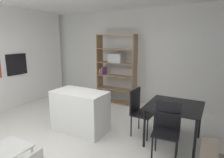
{
  "coord_description": "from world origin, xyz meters",
  "views": [
    {
      "loc": [
        2.38,
        -2.6,
        1.97
      ],
      "look_at": [
        0.36,
        0.99,
        1.09
      ],
      "focal_mm": 30.34,
      "sensor_mm": 36.0,
      "label": 1
    }
  ],
  "objects_px": {
    "kitchen_island": "(80,111)",
    "dining_chair_near": "(167,125)",
    "child_table": "(9,153)",
    "open_bookshelf": "(115,68)",
    "built_in_oven": "(17,64)",
    "dining_chair_island_side": "(139,108)",
    "dining_table": "(174,109)"
  },
  "relations": [
    {
      "from": "kitchen_island",
      "to": "dining_chair_near",
      "type": "relative_size",
      "value": 1.24
    },
    {
      "from": "dining_table",
      "to": "dining_chair_island_side",
      "type": "distance_m",
      "value": 0.72
    },
    {
      "from": "open_bookshelf",
      "to": "dining_chair_near",
      "type": "xyz_separation_m",
      "value": [
        2.11,
        -2.09,
        -0.55
      ]
    },
    {
      "from": "open_bookshelf",
      "to": "dining_chair_island_side",
      "type": "distance_m",
      "value": 2.19
    },
    {
      "from": "open_bookshelf",
      "to": "child_table",
      "type": "bearing_deg",
      "value": -85.41
    },
    {
      "from": "open_bookshelf",
      "to": "dining_table",
      "type": "relative_size",
      "value": 2.16
    },
    {
      "from": "child_table",
      "to": "dining_chair_near",
      "type": "bearing_deg",
      "value": 41.86
    },
    {
      "from": "kitchen_island",
      "to": "open_bookshelf",
      "type": "xyz_separation_m",
      "value": [
        -0.25,
        2.06,
        0.67
      ]
    },
    {
      "from": "kitchen_island",
      "to": "dining_chair_near",
      "type": "bearing_deg",
      "value": -1.12
    },
    {
      "from": "open_bookshelf",
      "to": "dining_chair_near",
      "type": "relative_size",
      "value": 2.24
    },
    {
      "from": "built_in_oven",
      "to": "dining_chair_island_side",
      "type": "relative_size",
      "value": 0.64
    },
    {
      "from": "built_in_oven",
      "to": "child_table",
      "type": "distance_m",
      "value": 3.43
    },
    {
      "from": "dining_table",
      "to": "dining_chair_island_side",
      "type": "height_order",
      "value": "dining_chair_island_side"
    },
    {
      "from": "built_in_oven",
      "to": "dining_table",
      "type": "bearing_deg",
      "value": 1.43
    },
    {
      "from": "built_in_oven",
      "to": "dining_chair_near",
      "type": "xyz_separation_m",
      "value": [
        4.44,
        -0.4,
        -0.7
      ]
    },
    {
      "from": "built_in_oven",
      "to": "kitchen_island",
      "type": "xyz_separation_m",
      "value": [
        2.58,
        -0.36,
        -0.81
      ]
    },
    {
      "from": "dining_table",
      "to": "dining_chair_island_side",
      "type": "relative_size",
      "value": 1.01
    },
    {
      "from": "dining_chair_near",
      "to": "dining_chair_island_side",
      "type": "bearing_deg",
      "value": 136.93
    },
    {
      "from": "built_in_oven",
      "to": "dining_table",
      "type": "height_order",
      "value": "built_in_oven"
    },
    {
      "from": "open_bookshelf",
      "to": "dining_table",
      "type": "height_order",
      "value": "open_bookshelf"
    },
    {
      "from": "built_in_oven",
      "to": "child_table",
      "type": "height_order",
      "value": "built_in_oven"
    },
    {
      "from": "child_table",
      "to": "dining_chair_island_side",
      "type": "height_order",
      "value": "dining_chair_island_side"
    },
    {
      "from": "child_table",
      "to": "dining_chair_near",
      "type": "distance_m",
      "value": 2.44
    },
    {
      "from": "built_in_oven",
      "to": "dining_chair_island_side",
      "type": "height_order",
      "value": "built_in_oven"
    },
    {
      "from": "open_bookshelf",
      "to": "dining_chair_island_side",
      "type": "height_order",
      "value": "open_bookshelf"
    },
    {
      "from": "built_in_oven",
      "to": "dining_chair_near",
      "type": "height_order",
      "value": "built_in_oven"
    },
    {
      "from": "built_in_oven",
      "to": "dining_chair_island_side",
      "type": "bearing_deg",
      "value": 1.77
    },
    {
      "from": "dining_chair_near",
      "to": "child_table",
      "type": "bearing_deg",
      "value": -144.88
    },
    {
      "from": "child_table",
      "to": "dining_chair_near",
      "type": "xyz_separation_m",
      "value": [
        1.81,
        1.62,
        0.17
      ]
    },
    {
      "from": "built_in_oven",
      "to": "dining_chair_island_side",
      "type": "xyz_separation_m",
      "value": [
        3.74,
        0.12,
        -0.68
      ]
    },
    {
      "from": "dining_chair_near",
      "to": "kitchen_island",
      "type": "bearing_deg",
      "value": 172.14
    },
    {
      "from": "kitchen_island",
      "to": "dining_table",
      "type": "relative_size",
      "value": 1.2
    }
  ]
}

